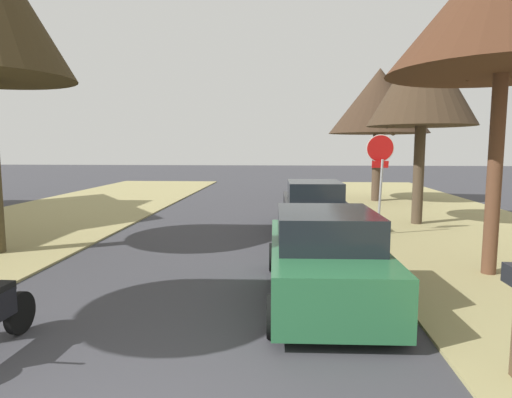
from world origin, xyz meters
TOP-DOWN VIEW (x-y plane):
  - stop_sign_far at (4.34, 10.42)m, footprint 0.81×0.48m
  - street_tree_right_mid_a at (5.78, 6.46)m, footprint 4.41×4.41m
  - street_tree_right_mid_b at (6.04, 12.40)m, footprint 3.51×3.51m
  - street_tree_right_far at (5.97, 18.76)m, footprint 4.68×4.68m
  - parked_sedan_green at (2.28, 4.84)m, footprint 2.05×4.45m
  - parked_sedan_black at (2.48, 11.12)m, footprint 2.05×4.45m

SIDE VIEW (x-z plane):
  - parked_sedan_green at x=2.28m, z-range -0.06..1.51m
  - parked_sedan_black at x=2.48m, z-range -0.06..1.51m
  - stop_sign_far at x=4.34m, z-range 0.70..3.65m
  - street_tree_right_far at x=5.97m, z-range 1.62..7.87m
  - street_tree_right_mid_b at x=6.04m, z-range 1.65..7.99m
  - street_tree_right_mid_a at x=5.78m, z-range 2.03..8.73m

